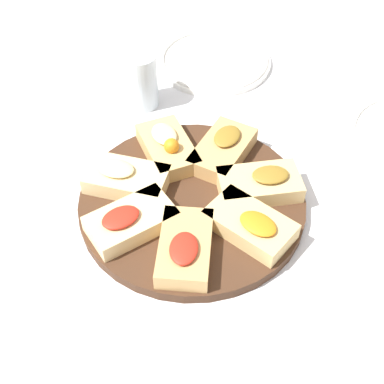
# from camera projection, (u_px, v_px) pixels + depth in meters

# --- Properties ---
(ground_plane) EXTENTS (3.00, 3.00, 0.00)m
(ground_plane) POSITION_uv_depth(u_px,v_px,m) (192.00, 206.00, 0.84)
(ground_plane) COLOR white
(serving_board) EXTENTS (0.35, 0.35, 0.02)m
(serving_board) POSITION_uv_depth(u_px,v_px,m) (192.00, 202.00, 0.84)
(serving_board) COLOR #422819
(serving_board) RESTS_ON ground_plane
(focaccia_slice_0) EXTENTS (0.11, 0.14, 0.04)m
(focaccia_slice_0) POSITION_uv_depth(u_px,v_px,m) (131.00, 221.00, 0.78)
(focaccia_slice_0) COLOR #E5C689
(focaccia_slice_0) RESTS_ON serving_board
(focaccia_slice_1) EXTENTS (0.13, 0.15, 0.04)m
(focaccia_slice_1) POSITION_uv_depth(u_px,v_px,m) (185.00, 247.00, 0.75)
(focaccia_slice_1) COLOR tan
(focaccia_slice_1) RESTS_ON serving_board
(focaccia_slice_2) EXTENTS (0.13, 0.08, 0.04)m
(focaccia_slice_2) POSITION_uv_depth(u_px,v_px,m) (249.00, 226.00, 0.77)
(focaccia_slice_2) COLOR #DBB775
(focaccia_slice_2) RESTS_ON serving_board
(focaccia_slice_3) EXTENTS (0.14, 0.14, 0.04)m
(focaccia_slice_3) POSITION_uv_depth(u_px,v_px,m) (260.00, 184.00, 0.83)
(focaccia_slice_3) COLOR #DBB775
(focaccia_slice_3) RESTS_ON serving_board
(focaccia_slice_4) EXTENTS (0.09, 0.14, 0.04)m
(focaccia_slice_4) POSITION_uv_depth(u_px,v_px,m) (223.00, 149.00, 0.88)
(focaccia_slice_4) COLOR tan
(focaccia_slice_4) RESTS_ON serving_board
(focaccia_slice_5) EXTENTS (0.15, 0.13, 0.05)m
(focaccia_slice_5) POSITION_uv_depth(u_px,v_px,m) (168.00, 147.00, 0.88)
(focaccia_slice_5) COLOR tan
(focaccia_slice_5) RESTS_ON serving_board
(focaccia_slice_6) EXTENTS (0.14, 0.11, 0.04)m
(focaccia_slice_6) POSITION_uv_depth(u_px,v_px,m) (126.00, 178.00, 0.84)
(focaccia_slice_6) COLOR #E5C689
(focaccia_slice_6) RESTS_ON serving_board
(plate_left) EXTENTS (0.23, 0.23, 0.02)m
(plate_left) POSITION_uv_depth(u_px,v_px,m) (214.00, 60.00, 1.10)
(plate_left) COLOR white
(plate_left) RESTS_ON ground_plane
(water_glass) EXTENTS (0.06, 0.06, 0.11)m
(water_glass) POSITION_uv_depth(u_px,v_px,m) (141.00, 80.00, 0.98)
(water_glass) COLOR silver
(water_glass) RESTS_ON ground_plane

